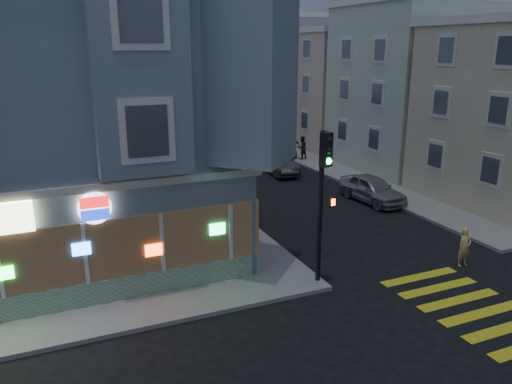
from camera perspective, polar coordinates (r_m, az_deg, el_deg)
ground at (r=14.96m, az=2.70°, el=-16.53°), size 120.00×120.00×0.00m
sidewalk_ne at (r=45.35m, az=16.30°, el=5.40°), size 24.00×42.00×0.15m
corner_building at (r=22.37m, az=-24.57°, el=8.95°), size 14.60×14.60×11.40m
row_house_b at (r=37.16m, az=19.61°, el=11.16°), size 12.00×8.60×10.50m
row_house_c at (r=44.24m, az=11.53°, el=11.45°), size 12.00×8.60×9.00m
row_house_d at (r=51.83m, az=5.80°, el=13.17°), size 12.00×8.60×10.50m
utility_pole at (r=39.55m, az=3.22°, el=11.43°), size 2.20×0.30×9.00m
street_tree_near at (r=45.13m, az=-0.03°, el=10.95°), size 3.00×3.00×5.30m
street_tree_far at (r=52.55m, az=-3.56°, el=11.66°), size 3.00×3.00×5.30m
running_child at (r=20.72m, az=22.73°, el=-5.80°), size 0.57×0.39×1.53m
pedestrian_a at (r=36.89m, az=5.27°, el=5.07°), size 0.93×0.79×1.69m
pedestrian_b at (r=37.05m, az=4.27°, el=5.21°), size 1.07×0.51×1.78m
parked_car_a at (r=27.67m, az=13.13°, el=0.36°), size 1.99×4.37×1.45m
parked_car_b at (r=33.19m, az=2.61°, el=3.37°), size 1.95×4.46×1.42m
parked_car_c at (r=38.66m, az=2.05°, el=5.23°), size 2.04×4.95×1.43m
parked_car_d at (r=44.77m, az=-1.68°, el=6.59°), size 2.03×4.34×1.20m
traffic_signal at (r=16.74m, az=7.76°, el=1.07°), size 0.68×0.60×5.33m
fire_hydrant at (r=27.96m, az=14.94°, el=0.04°), size 0.45×0.26×0.78m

